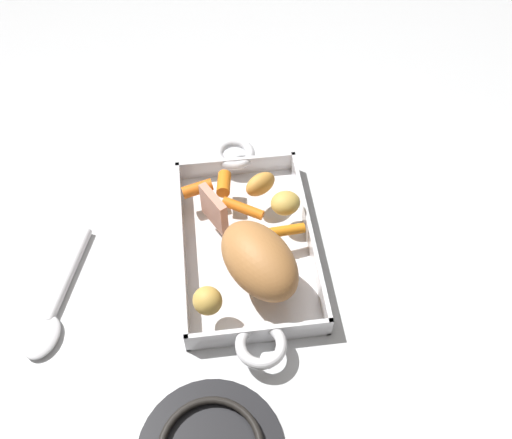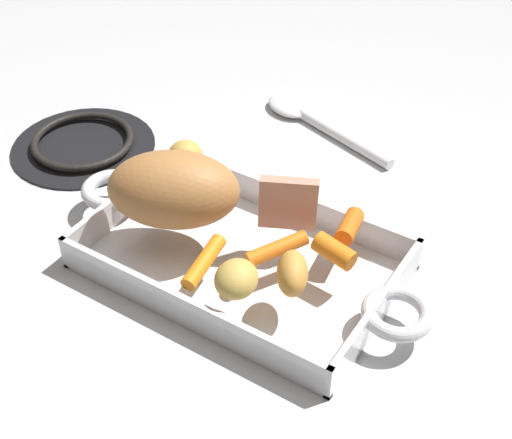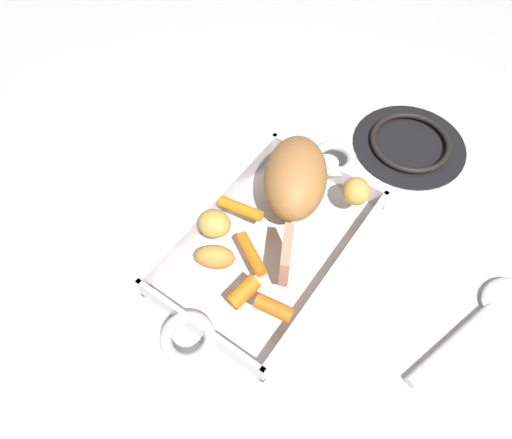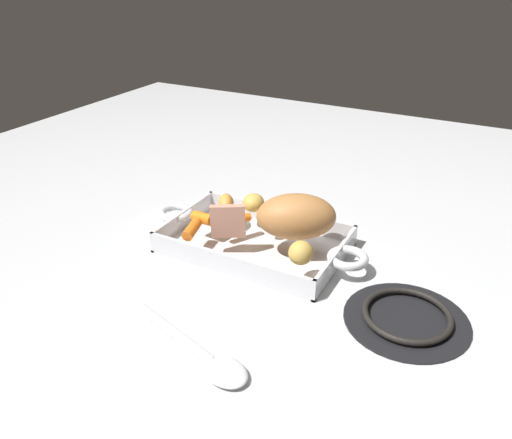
% 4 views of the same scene
% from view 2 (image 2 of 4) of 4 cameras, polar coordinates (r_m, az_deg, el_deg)
% --- Properties ---
extents(ground_plane, '(2.15, 2.15, 0.00)m').
position_cam_2_polar(ground_plane, '(0.85, -1.14, -3.71)').
color(ground_plane, silver).
extents(roasting_dish, '(0.46, 0.22, 0.04)m').
position_cam_2_polar(roasting_dish, '(0.85, -1.15, -3.03)').
color(roasting_dish, silver).
rests_on(roasting_dish, ground_plane).
extents(pork_roast, '(0.18, 0.15, 0.09)m').
position_cam_2_polar(pork_roast, '(0.83, -6.39, 2.31)').
color(pork_roast, '#B3763F').
rests_on(pork_roast, roasting_dish).
extents(roast_slice_outer, '(0.07, 0.04, 0.07)m').
position_cam_2_polar(roast_slice_outer, '(0.82, 2.50, 1.26)').
color(roast_slice_outer, tan).
rests_on(roast_slice_outer, roasting_dish).
extents(baby_carrot_center_right, '(0.05, 0.03, 0.03)m').
position_cam_2_polar(baby_carrot_center_right, '(0.80, 6.09, -2.45)').
color(baby_carrot_center_right, orange).
rests_on(baby_carrot_center_right, roasting_dish).
extents(baby_carrot_southeast, '(0.03, 0.07, 0.02)m').
position_cam_2_polar(baby_carrot_southeast, '(0.79, -4.06, -3.29)').
color(baby_carrot_southeast, orange).
rests_on(baby_carrot_southeast, roasting_dish).
extents(baby_carrot_northwest, '(0.05, 0.07, 0.02)m').
position_cam_2_polar(baby_carrot_northwest, '(0.80, 1.48, -2.44)').
color(baby_carrot_northwest, orange).
rests_on(baby_carrot_northwest, roasting_dish).
extents(baby_carrot_southwest, '(0.03, 0.06, 0.03)m').
position_cam_2_polar(baby_carrot_southwest, '(0.83, 7.24, -0.55)').
color(baby_carrot_southwest, orange).
rests_on(baby_carrot_southwest, roasting_dish).
extents(potato_corner, '(0.05, 0.06, 0.04)m').
position_cam_2_polar(potato_corner, '(0.75, -1.53, -4.62)').
color(potato_corner, gold).
rests_on(potato_corner, roasting_dish).
extents(potato_near_roast, '(0.06, 0.06, 0.04)m').
position_cam_2_polar(potato_near_roast, '(0.92, -5.48, 4.83)').
color(potato_near_roast, gold).
rests_on(potato_near_roast, roasting_dish).
extents(potato_whole, '(0.06, 0.07, 0.04)m').
position_cam_2_polar(potato_whole, '(0.76, 2.83, -4.18)').
color(potato_whole, gold).
rests_on(potato_whole, roasting_dish).
extents(stove_burner_rear, '(0.20, 0.20, 0.02)m').
position_cam_2_polar(stove_burner_rear, '(1.07, -13.23, 5.75)').
color(stove_burner_rear, black).
rests_on(stove_burner_rear, ground_plane).
extents(serving_spoon, '(0.24, 0.10, 0.02)m').
position_cam_2_polar(serving_spoon, '(1.10, 4.25, 7.82)').
color(serving_spoon, white).
rests_on(serving_spoon, ground_plane).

